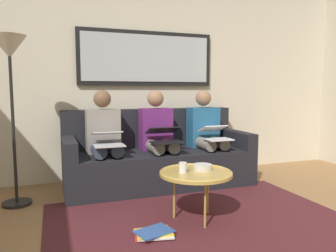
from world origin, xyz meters
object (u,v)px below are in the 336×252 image
Objects in this scene: laptop_white at (215,133)px; standing_lamp at (10,66)px; person_middle at (158,135)px; bowl at (202,167)px; person_left at (206,133)px; person_right at (104,137)px; coffee_table at (196,174)px; framed_mirror at (147,58)px; couch at (157,158)px; laptop_black at (164,135)px; magazine_stack at (154,233)px; cup at (183,167)px; laptop_silver at (108,138)px.

standing_lamp is at bearing -0.89° from laptop_white.
person_middle is at bearing -20.00° from laptop_white.
bowl is 1.25m from person_left.
laptop_white is 1.30m from person_right.
coffee_table is 0.38× the size of standing_lamp.
couch is at bearing 90.00° from framed_mirror.
laptop_black is at bearing 160.27° from person_right.
bowl is (-0.06, 1.16, 0.14)m from couch.
person_right reaches higher than magazine_stack.
framed_mirror is at bearing -157.07° from standing_lamp.
magazine_stack is (1.11, 1.11, -0.60)m from laptop_white.
person_right is 3.45× the size of magazine_stack.
cup is 0.24× the size of laptop_white.
person_right reaches higher than laptop_black.
magazine_stack is (0.47, 1.41, -0.29)m from couch.
magazine_stack is at bearing 71.46° from couch.
bowl is 0.48× the size of laptop_silver.
person_left is (-0.78, -1.12, 0.14)m from cup.
bowl is 2.06m from standing_lamp.
couch is 5.64× the size of laptop_black.
framed_mirror reaches higher than couch.
coffee_table is (0.03, 1.61, -1.13)m from framed_mirror.
cup is at bearing 84.89° from framed_mirror.
framed_mirror is 1.69m from standing_lamp.
framed_mirror is 2.41m from magazine_stack.
framed_mirror is 1.08× the size of standing_lamp.
standing_lamp is (0.91, 0.20, 0.76)m from person_right.
laptop_white is at bearing -135.08° from magazine_stack.
laptop_silver is 0.21× the size of standing_lamp.
couch is at bearing -86.96° from bowl.
laptop_white is (-0.78, -0.89, 0.16)m from cup.
framed_mirror is 5.41× the size of magazine_stack.
couch is 1.23× the size of framed_mirror.
person_left is at bearing 173.87° from couch.
person_middle is (0.64, 0.00, 0.00)m from person_left.
standing_lamp is at bearing -33.31° from cup.
magazine_stack is (0.47, 1.34, -0.58)m from person_middle.
laptop_black is (-0.03, -0.92, 0.22)m from coffee_table.
laptop_silver is at bearing 20.98° from person_middle.
laptop_white is at bearing 132.85° from framed_mirror.
person_middle is at bearing -97.16° from cup.
standing_lamp is (2.19, -0.03, 0.74)m from laptop_white.
bowl is 1.11m from person_middle.
magazine_stack is (1.11, 1.34, -0.58)m from person_left.
standing_lamp reaches higher than magazine_stack.
person_left is 3.45× the size of magazine_stack.
laptop_white reaches higher than cup.
cup is (0.14, 1.58, -1.08)m from framed_mirror.
framed_mirror is at bearing -35.52° from person_left.
cup is 1.14m from person_middle.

